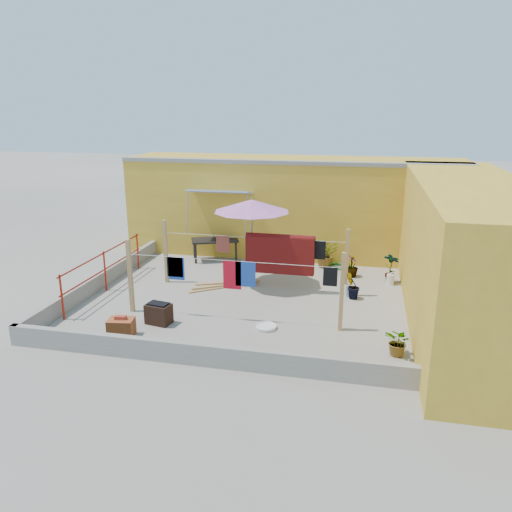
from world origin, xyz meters
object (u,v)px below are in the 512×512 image
Objects in this scene: water_jug_b at (347,290)px; plant_back_a at (326,254)px; patio_umbrella at (252,206)px; water_jug_a at (390,279)px; outdoor_table at (215,241)px; brick_stack at (121,327)px; green_hose at (336,266)px; white_basin at (266,327)px; brazier at (159,313)px.

plant_back_a is (-0.76, 2.38, 0.26)m from water_jug_b.
water_jug_b is at bearing -6.54° from patio_umbrella.
patio_umbrella reaches higher than water_jug_a.
brick_stack is (-0.30, -5.94, -0.42)m from outdoor_table.
patio_umbrella is 4.41m from water_jug_a.
plant_back_a reaches higher than water_jug_b.
water_jug_a reaches higher than green_hose.
water_jug_a is 2.01m from green_hose.
white_basin is 1.36× the size of water_jug_b.
water_jug_b is at bearing -72.24° from plant_back_a.
water_jug_a is at bearing -12.66° from outdoor_table.
outdoor_table is (-1.71, 2.07, -1.60)m from patio_umbrella.
brick_stack is 0.71× the size of plant_back_a.
brazier reaches higher than brick_stack.
water_jug_a is at bearing 44.51° from water_jug_b.
outdoor_table is 5.96m from brick_stack.
water_jug_b is at bearing 37.43° from brick_stack.
plant_back_a is at bearing 180.00° from green_hose.
brazier is at bearing -146.25° from water_jug_b.
patio_umbrella is 5.16× the size of white_basin.
outdoor_table is at bearing 167.34° from water_jug_a.
plant_back_a reaches higher than outdoor_table.
white_basin is at bearing -100.45° from plant_back_a.
brick_stack is at bearing -117.51° from patio_umbrella.
brick_stack is at bearing -141.03° from water_jug_a.
water_jug_b reaches higher than water_jug_a.
plant_back_a is (3.89, 5.94, 0.22)m from brick_stack.
patio_umbrella is at bearing -50.50° from outdoor_table.
plant_back_a is (1.88, 2.07, -1.81)m from patio_umbrella.
water_jug_a is (3.80, 0.84, -2.08)m from patio_umbrella.
white_basin is 4.98m from plant_back_a.
brick_stack reaches higher than white_basin.
outdoor_table reaches higher than water_jug_b.
brick_stack reaches higher than water_jug_a.
brazier is at bearing -174.19° from white_basin.
brazier reaches higher than green_hose.
brazier is 1.28× the size of white_basin.
patio_umbrella is 4.80m from brick_stack.
plant_back_a is at bearing 56.77° from brick_stack.
green_hose is at bearing 99.94° from water_jug_b.
white_basin is at bearing -127.73° from water_jug_a.
outdoor_table is 4.92× the size of water_jug_a.
water_jug_a is (5.51, -1.24, -0.48)m from outdoor_table.
plant_back_a is at bearing 0.00° from outdoor_table.
patio_umbrella is at bearing 62.49° from brick_stack.
green_hose is (-0.42, 2.38, -0.12)m from water_jug_b.
outdoor_table reaches higher than water_jug_a.
water_jug_a is at bearing 36.40° from brazier.
water_jug_b is (4.12, 2.76, -0.09)m from brazier.
brazier is at bearing -115.91° from patio_umbrella.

